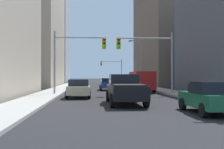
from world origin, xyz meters
The scene contains 13 objects.
sidewalk_left centered at (-6.29, 50.00, 0.07)m, with size 2.58×160.00×0.15m, color #9E9E99.
sidewalk_right centered at (6.29, 50.00, 0.07)m, with size 2.58×160.00×0.15m, color #9E9E99.
pickup_truck_black centered at (-0.12, 14.38, 0.93)m, with size 2.20×5.41×1.90m.
cargo_van_red centered at (3.31, 26.74, 1.29)m, with size 2.16×5.22×2.26m.
sedan_green centered at (3.35, 9.74, 0.77)m, with size 1.95×4.24×1.52m.
sedan_beige centered at (-3.24, 19.85, 0.77)m, with size 1.95×4.22×1.52m.
sedan_white centered at (3.41, 32.11, 0.77)m, with size 1.95×4.25×1.52m.
sedan_blue centered at (-0.07, 31.73, 0.77)m, with size 1.95×4.22×1.52m.
traffic_signal_near_left centered at (-3.47, 23.11, 4.09)m, with size 4.90×0.44×6.00m.
traffic_signal_near_right centered at (3.20, 23.11, 4.12)m, with size 5.49×0.44×6.00m.
traffic_signal_far_right centered at (3.29, 65.03, 4.11)m, with size 5.30×0.44×6.00m.
street_lamp_right centered at (5.38, 39.42, 4.51)m, with size 2.13×0.32×7.50m.
building_right_mid_block centered at (19.46, 50.25, 10.04)m, with size 22.66×23.81×20.08m, color #66564C.
Camera 1 is at (-2.40, -3.07, 1.79)m, focal length 44.60 mm.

